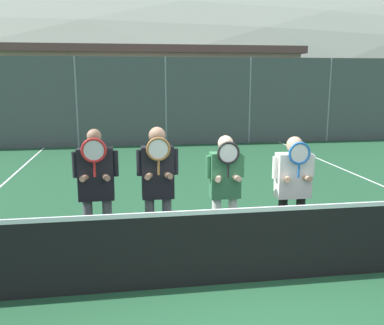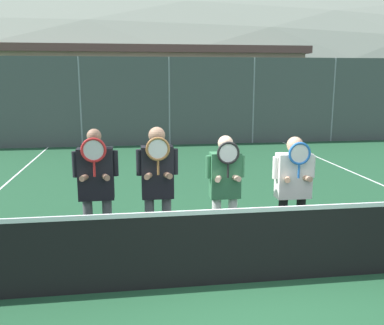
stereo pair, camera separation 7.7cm
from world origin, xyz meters
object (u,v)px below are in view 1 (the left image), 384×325
at_px(player_leftmost, 96,185).
at_px(player_center_left, 158,182).
at_px(car_right_of_center, 381,113).
at_px(car_left_of_center, 169,116).
at_px(car_far_left, 41,117).
at_px(player_center_right, 225,184).
at_px(car_center, 281,113).
at_px(player_rightmost, 293,183).

relative_size(player_leftmost, player_center_left, 0.99).
bearing_deg(player_leftmost, car_right_of_center, 46.03).
bearing_deg(car_left_of_center, car_far_left, -178.63).
distance_m(player_center_left, car_far_left, 12.73).
xyz_separation_m(player_center_right, car_far_left, (-4.69, 12.06, -0.10)).
distance_m(player_center_left, car_right_of_center, 16.99).
xyz_separation_m(player_center_right, car_left_of_center, (0.45, 12.18, -0.15)).
bearing_deg(car_center, car_right_of_center, 1.31).
relative_size(player_leftmost, player_center_right, 1.08).
bearing_deg(player_rightmost, car_left_of_center, 92.41).
relative_size(player_leftmost, car_right_of_center, 0.44).
xyz_separation_m(car_far_left, car_right_of_center, (15.06, 0.49, -0.04)).
height_order(player_center_left, car_center, player_center_left).
relative_size(player_leftmost, car_center, 0.43).
distance_m(car_far_left, car_left_of_center, 5.14).
height_order(player_center_right, car_far_left, car_far_left).
height_order(car_left_of_center, car_center, car_center).
xyz_separation_m(player_leftmost, car_right_of_center, (12.15, 12.59, -0.21)).
bearing_deg(player_center_right, car_far_left, 111.26).
bearing_deg(player_center_left, car_far_left, 107.05).
bearing_deg(player_rightmost, player_center_right, 173.47).
relative_size(player_center_left, car_center, 0.43).
bearing_deg(car_left_of_center, player_leftmost, -100.31).
xyz_separation_m(car_left_of_center, car_center, (5.00, 0.26, 0.04)).
height_order(car_far_left, car_center, car_far_left).
bearing_deg(player_center_right, player_leftmost, -178.66).
height_order(player_center_right, player_rightmost, player_center_right).
bearing_deg(player_center_right, player_center_left, -172.97).
xyz_separation_m(player_center_left, player_center_right, (0.96, 0.12, -0.09)).
relative_size(player_center_right, car_far_left, 0.37).
height_order(player_leftmost, player_rightmost, player_leftmost).
xyz_separation_m(player_center_left, car_center, (6.40, 12.55, -0.21)).
relative_size(car_far_left, car_center, 1.07).
xyz_separation_m(player_leftmost, player_center_right, (1.78, 0.04, -0.07)).
relative_size(player_center_right, car_left_of_center, 0.40).
bearing_deg(car_far_left, car_center, 2.14).
relative_size(player_center_right, car_center, 0.40).
height_order(player_leftmost, car_center, player_leftmost).
xyz_separation_m(player_center_left, car_left_of_center, (1.41, 12.30, -0.24)).
height_order(player_leftmost, car_left_of_center, player_leftmost).
relative_size(player_rightmost, car_far_left, 0.37).
relative_size(player_center_right, player_rightmost, 1.01).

